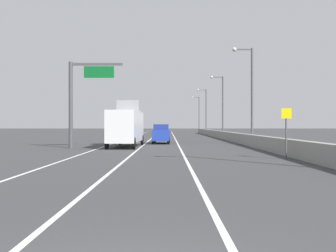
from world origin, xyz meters
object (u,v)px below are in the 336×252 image
(overhead_sign_gantry, at_px, (81,94))
(car_blue_1, at_px, (163,134))
(box_truck, at_px, (128,125))
(lamp_post_right_third, at_px, (223,102))
(car_white_2, at_px, (137,134))
(speed_advisory_sign, at_px, (288,129))
(car_silver_0, at_px, (165,130))
(lamp_post_right_second, at_px, (251,89))
(lamp_post_right_fifth, at_px, (200,112))
(lamp_post_right_fourth, at_px, (207,108))

(overhead_sign_gantry, height_order, car_blue_1, overhead_sign_gantry)
(overhead_sign_gantry, distance_m, box_truck, 5.19)
(lamp_post_right_third, bearing_deg, box_truck, -113.10)
(box_truck, bearing_deg, car_white_2, 91.21)
(speed_advisory_sign, bearing_deg, overhead_sign_gantry, 141.45)
(car_white_2, bearing_deg, overhead_sign_gantry, -102.88)
(car_silver_0, relative_size, box_truck, 0.49)
(overhead_sign_gantry, xyz_separation_m, car_white_2, (3.60, 15.76, -3.79))
(speed_advisory_sign, height_order, car_blue_1, speed_advisory_sign)
(car_silver_0, bearing_deg, speed_advisory_sign, -81.77)
(overhead_sign_gantry, bearing_deg, box_truck, 28.12)
(speed_advisory_sign, xyz_separation_m, car_white_2, (-11.08, 27.45, -0.83))
(lamp_post_right_second, bearing_deg, car_silver_0, 104.17)
(overhead_sign_gantry, xyz_separation_m, lamp_post_right_third, (16.31, 31.20, 0.99))
(car_silver_0, xyz_separation_m, car_white_2, (-3.13, -27.47, -0.10))
(lamp_post_right_second, xyz_separation_m, car_white_2, (-12.44, 9.40, -4.78))
(car_white_2, xyz_separation_m, box_truck, (0.29, -13.68, 1.05))
(lamp_post_right_second, distance_m, box_truck, 13.41)
(overhead_sign_gantry, relative_size, car_white_2, 1.59)
(lamp_post_right_fifth, distance_m, box_truck, 79.84)
(lamp_post_right_second, height_order, lamp_post_right_third, same)
(lamp_post_right_fourth, bearing_deg, lamp_post_right_third, -89.01)
(overhead_sign_gantry, xyz_separation_m, box_truck, (3.89, 2.08, -2.74))
(lamp_post_right_fourth, bearing_deg, box_truck, -102.53)
(overhead_sign_gantry, xyz_separation_m, car_silver_0, (6.73, 43.23, -3.69))
(car_silver_0, bearing_deg, lamp_post_right_second, -75.83)
(speed_advisory_sign, distance_m, car_silver_0, 55.51)
(car_silver_0, bearing_deg, lamp_post_right_fifth, 75.92)
(car_white_2, bearing_deg, speed_advisory_sign, -68.03)
(lamp_post_right_third, relative_size, car_silver_0, 2.24)
(lamp_post_right_second, relative_size, lamp_post_right_third, 1.00)
(car_white_2, relative_size, box_truck, 0.52)
(lamp_post_right_third, distance_m, lamp_post_right_fourth, 24.84)
(car_blue_1, xyz_separation_m, box_truck, (-3.10, -6.64, 0.96))
(lamp_post_right_second, distance_m, lamp_post_right_third, 24.84)
(lamp_post_right_third, xyz_separation_m, lamp_post_right_fifth, (-0.13, 49.68, 0.00))
(lamp_post_right_third, distance_m, car_white_2, 20.56)
(lamp_post_right_fourth, xyz_separation_m, car_white_2, (-12.28, -40.28, -4.78))
(lamp_post_right_third, distance_m, lamp_post_right_fifth, 49.68)
(lamp_post_right_third, xyz_separation_m, car_blue_1, (-9.32, -22.49, -4.68))
(speed_advisory_sign, bearing_deg, car_silver_0, 98.23)
(speed_advisory_sign, bearing_deg, car_blue_1, 110.64)
(overhead_sign_gantry, relative_size, speed_advisory_sign, 2.50)
(lamp_post_right_fourth, bearing_deg, speed_advisory_sign, -91.02)
(overhead_sign_gantry, distance_m, car_silver_0, 43.91)
(car_silver_0, bearing_deg, lamp_post_right_third, -51.47)
(overhead_sign_gantry, distance_m, speed_advisory_sign, 19.00)
(car_white_2, bearing_deg, car_silver_0, 83.50)
(speed_advisory_sign, relative_size, car_white_2, 0.63)
(lamp_post_right_fourth, bearing_deg, overhead_sign_gantry, -105.82)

